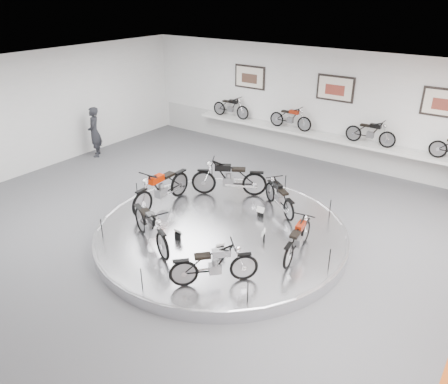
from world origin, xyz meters
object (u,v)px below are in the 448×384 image
Objects in this scene: display_platform at (221,233)px; bike_b at (279,196)px; bike_d at (161,188)px; shelf at (327,138)px; bike_e at (151,226)px; visitor at (95,132)px; bike_a at (298,238)px; bike_f at (214,264)px; bike_c at (229,177)px.

display_platform is 1.94m from bike_b.
bike_b is 3.25m from bike_d.
shelf is (0.00, 6.40, 0.85)m from display_platform.
visitor reaches higher than bike_e.
visitor is at bearing 164.30° from display_platform.
bike_a is (2.12, -6.36, -0.26)m from shelf.
display_platform is 2.18m from bike_d.
bike_e reaches higher than bike_f.
shelf is at bearing 160.77° from bike_d.
bike_f is at bearing 147.14° from bike_a.
bike_a is at bearing 52.89° from bike_e.
bike_e is at bearing 126.22° from bike_f.
bike_f is (2.08, -0.30, -0.05)m from bike_e.
bike_d is (-1.09, -1.69, 0.01)m from bike_c.
bike_c is at bearing 115.75° from bike_e.
bike_f is (3.29, -1.95, -0.10)m from bike_d.
bike_d is at bearing 66.51° from bike_b.
bike_a is at bearing 32.58° from visitor.
display_platform is 1.95m from bike_e.
bike_c is at bearing 145.78° from bike_d.
bike_e is 0.92× the size of visitor.
bike_f is 0.84× the size of visitor.
bike_f is at bearing 133.46° from bike_b.
bike_b is at bearing 52.38° from bike_f.
bike_c is 2.01m from bike_d.
bike_c is 0.98× the size of bike_d.
bike_f is at bearing 90.33° from bike_c.
bike_e is at bearing 110.89° from bike_a.
bike_f is 9.51m from visitor.
bike_d is at bearing 103.70° from bike_f.
visitor is at bearing -34.07° from bike_c.
bike_d reaches higher than display_platform.
bike_a is at bearing 120.70° from bike_c.
bike_b is 3.66m from bike_f.
bike_b is at bearing 42.05° from visitor.
bike_d is at bearing 149.95° from bike_e.
bike_e is 1.10× the size of bike_f.
bike_b is at bearing 88.52° from bike_e.
bike_d is at bearing 26.23° from bike_c.
bike_a is at bearing 1.02° from display_platform.
display_platform is 3.42× the size of bike_c.
visitor is at bearing -149.73° from shelf.
bike_f reaches higher than bike_a.
bike_f is (1.23, -8.32, -0.24)m from shelf.
bike_d is 1.02× the size of visitor.
bike_d is at bearing 23.66° from visitor.
bike_f is at bearing 19.81° from visitor.
bike_d is (-2.06, 0.03, 0.71)m from display_platform.
shelf is 8.07m from bike_e.
bike_b is at bearing 67.31° from display_platform.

